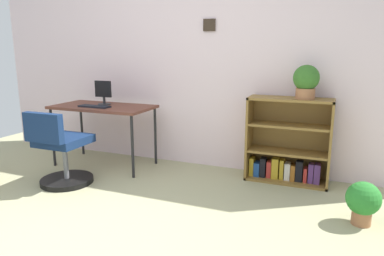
{
  "coord_description": "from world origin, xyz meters",
  "views": [
    {
      "loc": [
        1.6,
        -1.63,
        1.33
      ],
      "look_at": [
        0.36,
        1.44,
        0.59
      ],
      "focal_mm": 32.89,
      "sensor_mm": 36.0,
      "label": 1
    }
  ],
  "objects_px": {
    "bookshelf_low": "(288,145)",
    "potted_plant_floor": "(363,201)",
    "desk": "(103,110)",
    "office_chair": "(61,153)",
    "keyboard": "(94,106)",
    "monitor": "(103,93)",
    "potted_plant_on_shelf": "(306,81)"
  },
  "relations": [
    {
      "from": "monitor",
      "to": "keyboard",
      "type": "xyz_separation_m",
      "value": [
        0.01,
        -0.19,
        -0.13
      ]
    },
    {
      "from": "monitor",
      "to": "bookshelf_low",
      "type": "bearing_deg",
      "value": 5.96
    },
    {
      "from": "office_chair",
      "to": "bookshelf_low",
      "type": "height_order",
      "value": "bookshelf_low"
    },
    {
      "from": "desk",
      "to": "office_chair",
      "type": "bearing_deg",
      "value": -91.55
    },
    {
      "from": "bookshelf_low",
      "to": "potted_plant_floor",
      "type": "xyz_separation_m",
      "value": [
        0.67,
        -0.77,
        -0.18
      ]
    },
    {
      "from": "keyboard",
      "to": "bookshelf_low",
      "type": "xyz_separation_m",
      "value": [
        2.06,
        0.41,
        -0.34
      ]
    },
    {
      "from": "potted_plant_floor",
      "to": "office_chair",
      "type": "bearing_deg",
      "value": -175.55
    },
    {
      "from": "keyboard",
      "to": "bookshelf_low",
      "type": "height_order",
      "value": "bookshelf_low"
    },
    {
      "from": "bookshelf_low",
      "to": "potted_plant_on_shelf",
      "type": "bearing_deg",
      "value": -21.57
    },
    {
      "from": "office_chair",
      "to": "potted_plant_floor",
      "type": "height_order",
      "value": "office_chair"
    },
    {
      "from": "keyboard",
      "to": "potted_plant_on_shelf",
      "type": "xyz_separation_m",
      "value": [
        2.2,
        0.36,
        0.33
      ]
    },
    {
      "from": "desk",
      "to": "office_chair",
      "type": "relative_size",
      "value": 1.5
    },
    {
      "from": "keyboard",
      "to": "bookshelf_low",
      "type": "distance_m",
      "value": 2.13
    },
    {
      "from": "monitor",
      "to": "potted_plant_on_shelf",
      "type": "relative_size",
      "value": 0.85
    },
    {
      "from": "office_chair",
      "to": "potted_plant_floor",
      "type": "bearing_deg",
      "value": 4.45
    },
    {
      "from": "monitor",
      "to": "office_chair",
      "type": "distance_m",
      "value": 0.92
    },
    {
      "from": "desk",
      "to": "monitor",
      "type": "distance_m",
      "value": 0.21
    },
    {
      "from": "bookshelf_low",
      "to": "potted_plant_on_shelf",
      "type": "height_order",
      "value": "potted_plant_on_shelf"
    },
    {
      "from": "monitor",
      "to": "potted_plant_on_shelf",
      "type": "xyz_separation_m",
      "value": [
        2.22,
        0.16,
        0.2
      ]
    },
    {
      "from": "potted_plant_on_shelf",
      "to": "monitor",
      "type": "bearing_deg",
      "value": -175.83
    },
    {
      "from": "keyboard",
      "to": "potted_plant_on_shelf",
      "type": "height_order",
      "value": "potted_plant_on_shelf"
    },
    {
      "from": "office_chair",
      "to": "bookshelf_low",
      "type": "xyz_separation_m",
      "value": [
        2.06,
        0.98,
        0.05
      ]
    },
    {
      "from": "desk",
      "to": "keyboard",
      "type": "distance_m",
      "value": 0.14
    },
    {
      "from": "office_chair",
      "to": "bookshelf_low",
      "type": "relative_size",
      "value": 0.88
    },
    {
      "from": "desk",
      "to": "bookshelf_low",
      "type": "bearing_deg",
      "value": 7.94
    },
    {
      "from": "keyboard",
      "to": "potted_plant_floor",
      "type": "height_order",
      "value": "keyboard"
    },
    {
      "from": "bookshelf_low",
      "to": "monitor",
      "type": "bearing_deg",
      "value": -174.04
    },
    {
      "from": "keyboard",
      "to": "office_chair",
      "type": "relative_size",
      "value": 0.48
    },
    {
      "from": "desk",
      "to": "office_chair",
      "type": "distance_m",
      "value": 0.76
    },
    {
      "from": "keyboard",
      "to": "potted_plant_floor",
      "type": "relative_size",
      "value": 1.06
    },
    {
      "from": "desk",
      "to": "potted_plant_floor",
      "type": "distance_m",
      "value": 2.79
    },
    {
      "from": "potted_plant_on_shelf",
      "to": "keyboard",
      "type": "bearing_deg",
      "value": -170.84
    }
  ]
}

